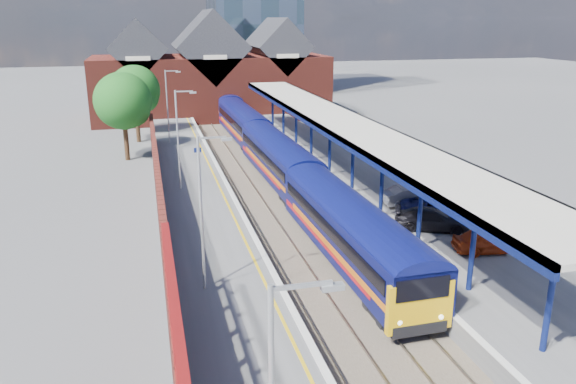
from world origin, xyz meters
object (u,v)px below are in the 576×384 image
Objects in this scene: lamp_post_b at (204,204)px; lamp_post_d at (169,102)px; lamp_post_c at (180,134)px; parked_car_blue at (435,206)px; train at (258,136)px; parked_car_dark at (432,219)px; platform_sign at (198,158)px; parked_car_red at (489,241)px; parked_car_silver at (413,196)px.

lamp_post_b is 1.00× the size of lamp_post_d.
parked_car_blue is at bearing -33.02° from lamp_post_c.
train reaches higher than parked_car_blue.
lamp_post_b and lamp_post_d have the same top height.
parked_car_dark is at bearing -41.27° from lamp_post_c.
platform_sign reaches higher than train.
lamp_post_c is 21.56m from parked_car_red.
parked_car_blue is (14.71, -9.56, -3.43)m from lamp_post_c.
lamp_post_d is 1.72× the size of parked_car_blue.
train reaches higher than parked_car_red.
lamp_post_b is at bearing -94.33° from platform_sign.
lamp_post_b is 15.02m from parked_car_red.
lamp_post_c is 1.66× the size of parked_car_dark.
platform_sign reaches higher than parked_car_dark.
train is 9.42× the size of lamp_post_d.
lamp_post_d reaches higher than parked_car_blue.
parked_car_blue is at bearing -72.07° from train.
lamp_post_c is 16.44m from parked_car_silver.
train is 16.16× the size of parked_car_blue.
lamp_post_d is 1.91× the size of parked_car_red.
platform_sign is 0.63× the size of parked_car_silver.
lamp_post_b reaches higher than parked_car_red.
lamp_post_c is at bearing 73.62° from parked_car_dark.
train is 11.62m from platform_sign.
lamp_post_c reaches higher than parked_car_red.
lamp_post_c is 1.91× the size of parked_car_red.
lamp_post_d is 27.67m from parked_car_silver.
lamp_post_d is at bearing 43.54° from parked_car_blue.
platform_sign is 0.68× the size of parked_car_red.
lamp_post_d is at bearing 33.23° from parked_car_red.
parked_car_silver is (-0.37, 7.99, 0.04)m from parked_car_red.
platform_sign is (-6.49, -9.62, 0.57)m from train.
platform_sign is at bearing 85.67° from lamp_post_b.
parked_car_blue is (1.34, 2.17, -0.05)m from parked_car_dark.
lamp_post_b is 16.42m from parked_car_blue.
parked_car_blue is at bearing 23.64° from lamp_post_b.
lamp_post_d is at bearing 33.73° from parked_car_silver.
lamp_post_b is 14.44m from parked_car_dark.
train is 18.02× the size of parked_car_red.
train is 9.44m from lamp_post_d.
parked_car_silver is at bearing 13.18° from parked_car_dark.
lamp_post_b is at bearing -105.88° from train.
lamp_post_c is 2.80× the size of platform_sign.
lamp_post_d is at bearing 150.84° from train.
lamp_post_d is at bearing 90.00° from lamp_post_c.
parked_car_silver is 4.35m from parked_car_dark.
parked_car_red is at bearing -46.59° from lamp_post_c.
lamp_post_d reaches higher than parked_car_dark.
platform_sign is 18.28m from parked_car_dark.
parked_car_blue is (13.35, -11.56, -1.12)m from platform_sign.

